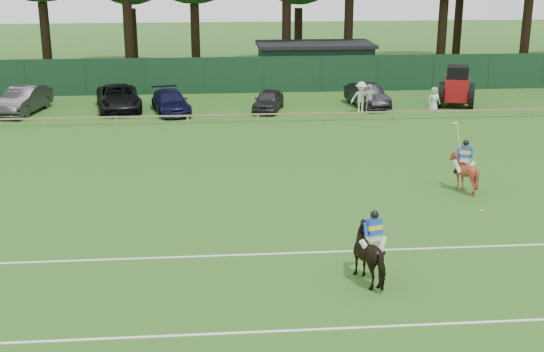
{
  "coord_description": "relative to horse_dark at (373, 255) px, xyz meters",
  "views": [
    {
      "loc": [
        -1.74,
        -22.62,
        9.37
      ],
      "look_at": [
        0.5,
        3.0,
        1.4
      ],
      "focal_mm": 48.0,
      "sensor_mm": 36.0,
      "label": 1
    }
  ],
  "objects": [
    {
      "name": "pitch_lines",
      "position": [
        -2.93,
        -0.25,
        -0.82
      ],
      "size": [
        60.0,
        5.1,
        0.01
      ],
      "color": "silver",
      "rests_on": "ground"
    },
    {
      "name": "spectator_left",
      "position": [
        4.43,
        23.12,
        0.12
      ],
      "size": [
        1.28,
        0.8,
        1.91
      ],
      "primitive_type": "imported",
      "rotation": [
        0.0,
        0.0,
        -0.08
      ],
      "color": "silver",
      "rests_on": "ground"
    },
    {
      "name": "polo_ball",
      "position": [
        5.41,
        5.54,
        -0.78
      ],
      "size": [
        0.09,
        0.09,
        0.09
      ],
      "primitive_type": "sphere",
      "color": "silver",
      "rests_on": "ground"
    },
    {
      "name": "spectator_mid",
      "position": [
        4.92,
        23.11,
        0.05
      ],
      "size": [
        1.11,
        0.71,
        1.75
      ],
      "primitive_type": "imported",
      "rotation": [
        0.0,
        0.0,
        0.3
      ],
      "color": "silver",
      "rests_on": "ground"
    },
    {
      "name": "rider_chestnut",
      "position": [
        5.55,
        8.05,
        0.67
      ],
      "size": [
        0.91,
        0.76,
        2.05
      ],
      "rotation": [
        0.0,
        0.0,
        2.75
      ],
      "color": "silver",
      "rests_on": "ground"
    },
    {
      "name": "sedan_grey",
      "position": [
        -15.84,
        24.93,
        -0.02
      ],
      "size": [
        2.64,
        5.13,
        1.61
      ],
      "primitive_type": "imported",
      "rotation": [
        0.0,
        0.0,
        -0.2
      ],
      "color": "#29282B",
      "rests_on": "ground"
    },
    {
      "name": "suv_black",
      "position": [
        -10.23,
        25.36,
        -0.08
      ],
      "size": [
        3.42,
        5.77,
        1.5
      ],
      "primitive_type": "imported",
      "rotation": [
        0.0,
        0.0,
        0.18
      ],
      "color": "black",
      "rests_on": "ground"
    },
    {
      "name": "spectator_right",
      "position": [
        8.94,
        23.11,
        -0.07
      ],
      "size": [
        0.79,
        0.56,
        1.51
      ],
      "primitive_type": "imported",
      "rotation": [
        0.0,
        0.0,
        0.11
      ],
      "color": "silver",
      "rests_on": "ground"
    },
    {
      "name": "sedan_navy",
      "position": [
        -7.0,
        24.26,
        -0.17
      ],
      "size": [
        2.85,
        4.88,
        1.33
      ],
      "primitive_type": "imported",
      "rotation": [
        0.0,
        0.0,
        0.23
      ],
      "color": "black",
      "rests_on": "ground"
    },
    {
      "name": "horse_dark",
      "position": [
        0.0,
        0.0,
        0.0
      ],
      "size": [
        1.48,
        2.15,
        1.66
      ],
      "primitive_type": "imported",
      "rotation": [
        0.0,
        0.0,
        3.47
      ],
      "color": "black",
      "rests_on": "ground"
    },
    {
      "name": "pitch_rail",
      "position": [
        -2.93,
        21.25,
        -0.38
      ],
      "size": [
        62.1,
        0.1,
        0.5
      ],
      "color": "#997F5B",
      "rests_on": "ground"
    },
    {
      "name": "tractor",
      "position": [
        10.82,
        24.6,
        0.39
      ],
      "size": [
        2.94,
        3.57,
        2.58
      ],
      "rotation": [
        0.0,
        0.0,
        -0.34
      ],
      "color": "maroon",
      "rests_on": "ground"
    },
    {
      "name": "utility_shed",
      "position": [
        3.07,
        33.25,
        0.71
      ],
      "size": [
        8.4,
        4.4,
        3.04
      ],
      "color": "#14331E",
      "rests_on": "ground"
    },
    {
      "name": "hatch_grey",
      "position": [
        -1.08,
        24.3,
        -0.18
      ],
      "size": [
        2.47,
        4.05,
        1.29
      ],
      "primitive_type": "imported",
      "rotation": [
        0.0,
        0.0,
        -0.27
      ],
      "color": "#2A292C",
      "rests_on": "ground"
    },
    {
      "name": "estate_black",
      "position": [
        5.21,
        24.94,
        -0.12
      ],
      "size": [
        2.3,
        4.52,
        1.42
      ],
      "primitive_type": "imported",
      "rotation": [
        0.0,
        0.0,
        0.19
      ],
      "color": "black",
      "rests_on": "ground"
    },
    {
      "name": "horse_chestnut",
      "position": [
        5.55,
        8.06,
        -0.05
      ],
      "size": [
        1.7,
        1.79,
        1.56
      ],
      "primitive_type": "imported",
      "rotation": [
        0.0,
        0.0,
        2.75
      ],
      "color": "maroon",
      "rests_on": "ground"
    },
    {
      "name": "perimeter_fence",
      "position": [
        -2.93,
        30.25,
        0.42
      ],
      "size": [
        92.08,
        0.08,
        2.5
      ],
      "color": "#14351E",
      "rests_on": "ground"
    },
    {
      "name": "rider_dark",
      "position": [
        0.0,
        -0.01,
        0.74
      ],
      "size": [
        0.92,
        0.53,
        1.41
      ],
      "rotation": [
        0.0,
        0.0,
        3.47
      ],
      "color": "silver",
      "rests_on": "ground"
    },
    {
      "name": "tree_row",
      "position": [
        -0.93,
        38.25,
        -0.83
      ],
      "size": [
        96.0,
        12.0,
        21.0
      ],
      "primitive_type": null,
      "color": "#26561C",
      "rests_on": "ground"
    },
    {
      "name": "ground",
      "position": [
        -2.93,
        3.25,
        -0.83
      ],
      "size": [
        160.0,
        160.0,
        0.0
      ],
      "primitive_type": "plane",
      "color": "#1E4C14",
      "rests_on": "ground"
    }
  ]
}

